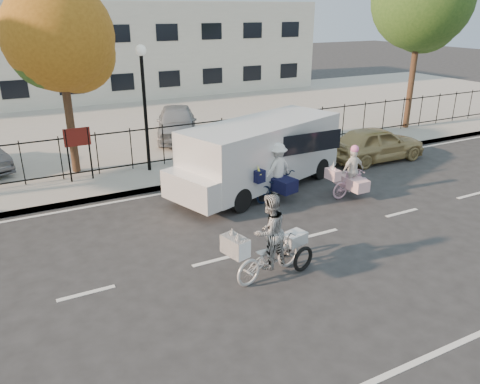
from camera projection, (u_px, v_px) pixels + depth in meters
ground at (216, 260)px, 11.12m from camera, size 120.00×120.00×0.00m
road_markings at (216, 260)px, 11.12m from camera, size 60.00×9.52×0.01m
curb at (151, 189)px, 15.26m from camera, size 60.00×0.10×0.15m
sidewalk at (142, 180)px, 16.13m from camera, size 60.00×2.20×0.15m
parking_lot at (91, 126)px, 23.47m from camera, size 60.00×15.60×0.15m
iron_fence at (131, 149)px, 16.73m from camera, size 58.00×0.06×1.50m
building at (56, 50)px, 30.65m from camera, size 34.00×10.00×6.00m
lamppost at (143, 87)px, 15.80m from camera, size 0.36×0.36×4.33m
street_sign at (78, 144)px, 15.42m from camera, size 0.85×0.06×1.80m
zebra_trike at (269, 245)px, 10.24m from camera, size 2.28×1.24×1.95m
unicorn_bike at (351, 178)px, 14.65m from camera, size 1.67×1.16×1.69m
bull_bike at (276, 177)px, 14.42m from camera, size 2.01×1.41×1.81m
white_van at (259, 152)px, 15.23m from camera, size 6.72×3.81×2.21m
gold_sedan at (376, 144)px, 18.19m from camera, size 4.03×1.71×1.36m
lot_car_d at (177, 122)px, 20.73m from camera, size 3.04×4.57×1.45m
tree_mid at (64, 41)px, 15.25m from camera, size 3.59×3.57×6.54m
tree_east at (423, 4)px, 20.98m from camera, size 4.48×4.48×8.21m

